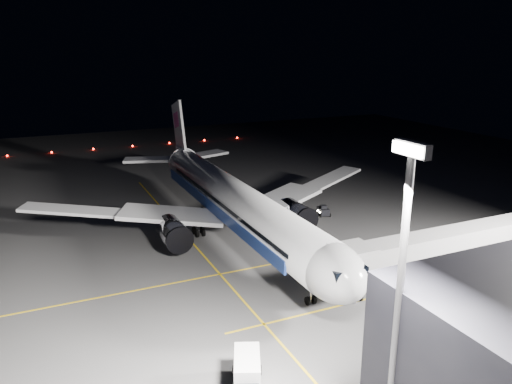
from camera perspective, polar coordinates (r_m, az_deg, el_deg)
The scene contains 13 objects.
ground at distance 69.53m, azimuth -2.40°, elevation -5.23°, with size 200.00×200.00×0.00m, color #4C4C4F.
guide_line_main at distance 61.10m, azimuth 1.18°, elevation -8.36°, with size 0.25×80.00×0.01m, color gold.
guide_line_cross at distance 67.68m, azimuth -7.13°, elevation -5.96°, with size 70.00×0.25×0.01m, color gold.
guide_line_side at distance 57.10m, azimuth 15.86°, elevation -10.88°, with size 0.25×40.00×0.01m, color gold.
airliner at distance 68.77m, azimuth -2.78°, elevation -0.92°, with size 61.48×54.22×16.64m.
jet_bridge at distance 60.52m, azimuth 22.08°, elevation -5.17°, with size 3.60×34.40×6.30m.
floodlight_mast_south at distance 30.02m, azimuth 16.13°, elevation -10.27°, with size 2.40×0.67×20.70m.
taxiway_lights at distance 136.57m, azimuth -13.92°, elevation 5.13°, with size 0.44×60.44×0.44m.
service_truck at distance 40.57m, azimuth -1.01°, elevation -20.10°, with size 5.50×3.87×2.63m.
baggage_tug at distance 78.89m, azimuth 7.69°, elevation -2.14°, with size 2.58×2.24×1.64m.
safety_cone_a at distance 67.30m, azimuth 2.17°, elevation -5.74°, with size 0.35×0.35×0.53m, color #ED3F0A.
safety_cone_b at distance 66.13m, azimuth 2.73°, elevation -6.15°, with size 0.36×0.36×0.55m, color #ED3F0A.
safety_cone_c at distance 78.40m, azimuth 3.55°, elevation -2.48°, with size 0.42×0.42×0.63m, color #ED3F0A.
Camera 1 is at (60.03, -24.15, 25.45)m, focal length 35.00 mm.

